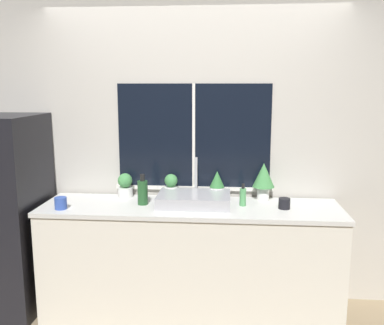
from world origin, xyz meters
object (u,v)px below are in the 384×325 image
at_px(potted_plant_center_left, 171,186).
at_px(potted_plant_center_right, 217,185).
at_px(sink, 194,199).
at_px(potted_plant_far_right, 264,178).
at_px(potted_plant_far_left, 125,185).
at_px(mug_black, 284,203).
at_px(bottle_tall, 143,192).
at_px(soap_bottle, 243,197).
at_px(mug_blue, 61,203).

height_order(potted_plant_center_left, potted_plant_center_right, potted_plant_center_right).
bearing_deg(potted_plant_center_left, sink, -43.15).
bearing_deg(potted_plant_far_right, sink, -160.62).
relative_size(potted_plant_far_left, potted_plant_center_left, 1.00).
relative_size(potted_plant_far_right, mug_black, 3.48).
distance_m(potted_plant_far_left, potted_plant_far_right, 1.17).
distance_m(potted_plant_center_left, potted_plant_far_right, 0.78).
height_order(sink, potted_plant_center_left, sink).
bearing_deg(sink, mug_black, -4.21).
height_order(sink, bottle_tall, sink).
height_order(potted_plant_far_left, soap_bottle, potted_plant_far_left).
xyz_separation_m(potted_plant_center_left, potted_plant_far_right, (0.77, -0.00, 0.09)).
xyz_separation_m(potted_plant_center_right, soap_bottle, (0.21, -0.19, -0.05)).
relative_size(potted_plant_center_left, potted_plant_center_right, 0.86).
distance_m(potted_plant_center_left, soap_bottle, 0.63).
bearing_deg(mug_black, soap_bottle, 169.85).
xyz_separation_m(potted_plant_far_left, mug_black, (1.31, -0.25, -0.06)).
bearing_deg(mug_black, potted_plant_far_right, 119.93).
xyz_separation_m(potted_plant_far_right, soap_bottle, (-0.17, -0.19, -0.11)).
bearing_deg(soap_bottle, potted_plant_far_right, 47.89).
bearing_deg(potted_plant_center_right, sink, -131.99).
bearing_deg(potted_plant_center_right, potted_plant_far_left, -180.00).
relative_size(sink, bottle_tall, 2.33).
xyz_separation_m(potted_plant_center_right, potted_plant_far_right, (0.38, -0.00, 0.07)).
distance_m(potted_plant_far_right, mug_black, 0.32).
height_order(sink, soap_bottle, sink).
bearing_deg(mug_black, potted_plant_center_left, 164.76).
bearing_deg(mug_blue, soap_bottle, 8.53).
height_order(potted_plant_center_left, bottle_tall, bottle_tall).
xyz_separation_m(sink, bottle_tall, (-0.41, -0.02, 0.06)).
height_order(bottle_tall, mug_blue, bottle_tall).
distance_m(potted_plant_center_right, mug_blue, 1.26).
xyz_separation_m(potted_plant_center_left, bottle_tall, (-0.20, -0.22, 0.00)).
distance_m(potted_plant_far_right, mug_blue, 1.64).
xyz_separation_m(sink, mug_blue, (-1.02, -0.21, 0.00)).
bearing_deg(mug_black, sink, 175.79).
xyz_separation_m(soap_bottle, mug_blue, (-1.41, -0.21, -0.03)).
bearing_deg(potted_plant_center_right, bottle_tall, -159.34).
relative_size(sink, mug_blue, 6.18).
relative_size(potted_plant_center_left, soap_bottle, 1.15).
bearing_deg(sink, potted_plant_far_right, 19.38).
height_order(potted_plant_center_right, soap_bottle, potted_plant_center_right).
xyz_separation_m(potted_plant_far_left, bottle_tall, (0.20, -0.22, 0.00)).
xyz_separation_m(bottle_tall, mug_blue, (-0.61, -0.18, -0.06)).
bearing_deg(sink, bottle_tall, -176.61).
bearing_deg(potted_plant_far_left, sink, -18.06).
bearing_deg(potted_plant_far_right, mug_black, -60.07).
relative_size(soap_bottle, bottle_tall, 0.73).
bearing_deg(bottle_tall, potted_plant_center_left, 48.01).
distance_m(sink, mug_black, 0.71).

